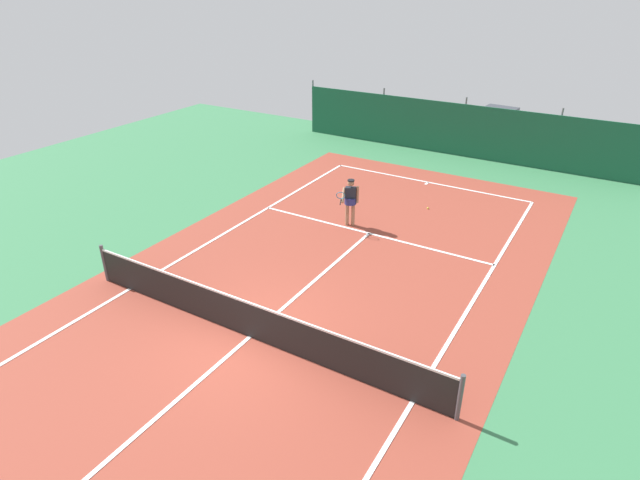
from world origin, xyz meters
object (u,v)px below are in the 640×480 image
at_px(tennis_player, 350,199).
at_px(tennis_net, 249,319).
at_px(tennis_ball_near_player, 428,208).
at_px(parked_car, 496,126).

bearing_deg(tennis_player, tennis_net, 75.86).
relative_size(tennis_net, tennis_ball_near_player, 153.33).
relative_size(tennis_net, parked_car, 2.32).
bearing_deg(tennis_net, tennis_ball_near_player, 84.16).
distance_m(tennis_player, parked_car, 12.50).
xyz_separation_m(tennis_player, parked_car, (1.69, 12.39, -0.12)).
bearing_deg(tennis_player, parked_car, -119.31).
bearing_deg(parked_car, tennis_ball_near_player, 96.27).
bearing_deg(tennis_net, parked_car, 87.52).
height_order(tennis_net, tennis_player, tennis_player).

